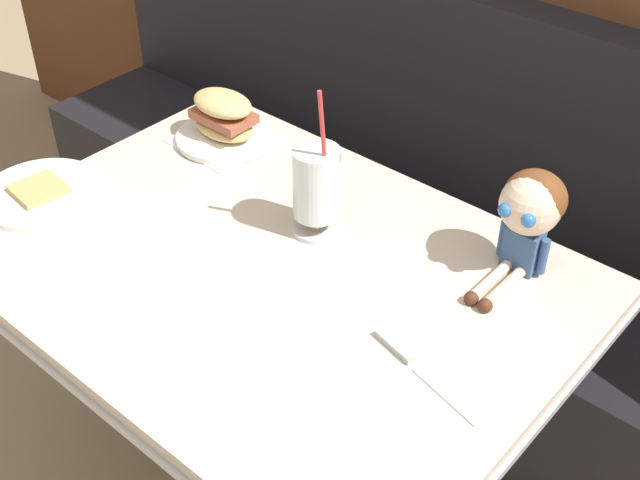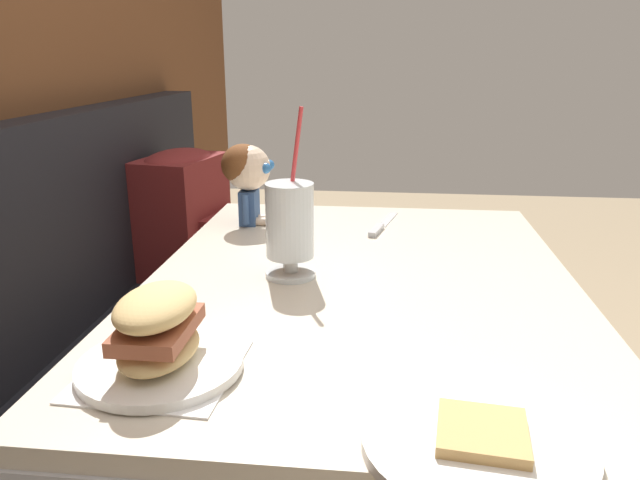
# 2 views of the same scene
# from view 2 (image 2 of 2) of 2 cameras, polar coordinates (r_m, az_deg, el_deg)

# --- Properties ---
(booth_bench) EXTENTS (2.60, 0.48, 1.00)m
(booth_bench) POSITION_cam_2_polar(r_m,az_deg,el_deg) (1.51, -22.38, -17.26)
(booth_bench) COLOR black
(booth_bench) RESTS_ON ground
(diner_table) EXTENTS (1.11, 0.81, 0.74)m
(diner_table) POSITION_cam_2_polar(r_m,az_deg,el_deg) (1.23, 3.67, -12.22)
(diner_table) COLOR beige
(diner_table) RESTS_ON ground
(toast_plate) EXTENTS (0.25, 0.25, 0.03)m
(toast_plate) POSITION_cam_2_polar(r_m,az_deg,el_deg) (0.71, 14.57, -17.82)
(toast_plate) COLOR white
(toast_plate) RESTS_ON diner_table
(milkshake_glass) EXTENTS (0.10, 0.10, 0.32)m
(milkshake_glass) POSITION_cam_2_polar(r_m,az_deg,el_deg) (1.13, -2.81, 1.51)
(milkshake_glass) COLOR silver
(milkshake_glass) RESTS_ON diner_table
(sandwich_plate) EXTENTS (0.22, 0.22, 0.12)m
(sandwich_plate) POSITION_cam_2_polar(r_m,az_deg,el_deg) (0.84, -14.94, -9.03)
(sandwich_plate) COLOR white
(sandwich_plate) RESTS_ON diner_table
(butter_knife) EXTENTS (0.23, 0.07, 0.01)m
(butter_knife) POSITION_cam_2_polar(r_m,az_deg,el_deg) (1.47, 5.63, 1.21)
(butter_knife) COLOR silver
(butter_knife) RESTS_ON diner_table
(seated_doll) EXTENTS (0.11, 0.22, 0.20)m
(seated_doll) POSITION_cam_2_polar(r_m,az_deg,el_deg) (1.49, -6.78, 6.34)
(seated_doll) COLOR #385689
(seated_doll) RESTS_ON diner_table
(backpack) EXTENTS (0.33, 0.29, 0.41)m
(backpack) POSITION_cam_2_polar(r_m,az_deg,el_deg) (2.01, -12.62, 2.78)
(backpack) COLOR maroon
(backpack) RESTS_ON booth_bench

